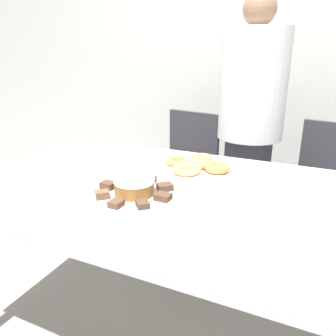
% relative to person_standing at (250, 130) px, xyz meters
% --- Properties ---
extents(ground_plane, '(12.00, 12.00, 0.00)m').
position_rel_person_standing_xyz_m(ground_plane, '(-0.16, -0.90, -0.84)').
color(ground_plane, gray).
extents(wall_back, '(8.00, 0.05, 2.60)m').
position_rel_person_standing_xyz_m(wall_back, '(-0.16, 0.72, 0.46)').
color(wall_back, beige).
rests_on(wall_back, ground_plane).
extents(table, '(1.73, 1.02, 0.78)m').
position_rel_person_standing_xyz_m(table, '(-0.16, -0.90, -0.15)').
color(table, silver).
rests_on(table, ground_plane).
extents(person_standing, '(0.39, 0.39, 1.61)m').
position_rel_person_standing_xyz_m(person_standing, '(0.00, 0.00, 0.00)').
color(person_standing, '#383842').
rests_on(person_standing, ground_plane).
extents(office_chair_left, '(0.52, 0.52, 0.90)m').
position_rel_person_standing_xyz_m(office_chair_left, '(-0.44, -0.01, -0.41)').
color(office_chair_left, black).
rests_on(office_chair_left, ground_plane).
extents(office_chair_right, '(0.52, 0.52, 0.90)m').
position_rel_person_standing_xyz_m(office_chair_right, '(0.47, -0.01, -0.41)').
color(office_chair_right, black).
rests_on(office_chair_right, ground_plane).
extents(plate_cake, '(0.33, 0.33, 0.01)m').
position_rel_person_standing_xyz_m(plate_cake, '(-0.22, -1.03, -0.06)').
color(plate_cake, white).
rests_on(plate_cake, table).
extents(plate_donuts, '(0.34, 0.34, 0.01)m').
position_rel_person_standing_xyz_m(plate_donuts, '(-0.12, -0.64, -0.06)').
color(plate_donuts, white).
rests_on(plate_donuts, table).
extents(frosted_cake, '(0.15, 0.15, 0.06)m').
position_rel_person_standing_xyz_m(frosted_cake, '(-0.22, -1.03, -0.03)').
color(frosted_cake, '#9E662D').
rests_on(frosted_cake, plate_cake).
extents(lamington_0, '(0.08, 0.08, 0.03)m').
position_rel_person_standing_xyz_m(lamington_0, '(-0.30, -0.94, -0.04)').
color(lamington_0, '#513828').
rests_on(lamington_0, plate_cake).
extents(lamington_1, '(0.05, 0.05, 0.03)m').
position_rel_person_standing_xyz_m(lamington_1, '(-0.34, -1.02, -0.04)').
color(lamington_1, '#513828').
rests_on(lamington_1, plate_cake).
extents(lamington_2, '(0.06, 0.06, 0.03)m').
position_rel_person_standing_xyz_m(lamington_2, '(-0.31, -1.11, -0.04)').
color(lamington_2, brown).
rests_on(lamington_2, plate_cake).
extents(lamington_3, '(0.04, 0.05, 0.02)m').
position_rel_person_standing_xyz_m(lamington_3, '(-0.23, -1.15, -0.04)').
color(lamington_3, brown).
rests_on(lamington_3, plate_cake).
extents(lamington_4, '(0.06, 0.06, 0.02)m').
position_rel_person_standing_xyz_m(lamington_4, '(-0.14, -1.11, -0.04)').
color(lamington_4, '#513828').
rests_on(lamington_4, plate_cake).
extents(lamington_5, '(0.06, 0.05, 0.02)m').
position_rel_person_standing_xyz_m(lamington_5, '(-0.10, -1.03, -0.04)').
color(lamington_5, '#513828').
rests_on(lamington_5, plate_cake).
extents(lamington_6, '(0.07, 0.07, 0.02)m').
position_rel_person_standing_xyz_m(lamington_6, '(-0.13, -0.94, -0.04)').
color(lamington_6, '#513828').
rests_on(lamington_6, plate_cake).
extents(lamington_7, '(0.04, 0.05, 0.03)m').
position_rel_person_standing_xyz_m(lamington_7, '(-0.22, -0.90, -0.04)').
color(lamington_7, brown).
rests_on(lamington_7, plate_cake).
extents(donut_0, '(0.11, 0.11, 0.03)m').
position_rel_person_standing_xyz_m(donut_0, '(-0.12, -0.64, -0.04)').
color(donut_0, '#E5AD66').
rests_on(donut_0, plate_donuts).
extents(donut_1, '(0.12, 0.12, 0.04)m').
position_rel_person_standing_xyz_m(donut_1, '(-0.01, -0.66, -0.04)').
color(donut_1, '#D18E4C').
rests_on(donut_1, plate_donuts).
extents(donut_2, '(0.11, 0.11, 0.04)m').
position_rel_person_standing_xyz_m(donut_2, '(-0.11, -0.56, -0.04)').
color(donut_2, tan).
rests_on(donut_2, plate_donuts).
extents(donut_3, '(0.12, 0.12, 0.03)m').
position_rel_person_standing_xyz_m(donut_3, '(-0.21, -0.63, -0.04)').
color(donut_3, '#D18E4C').
rests_on(donut_3, plate_donuts).
extents(donut_4, '(0.13, 0.13, 0.03)m').
position_rel_person_standing_xyz_m(donut_4, '(-0.13, -0.73, -0.04)').
color(donut_4, '#E5AD66').
rests_on(donut_4, plate_donuts).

